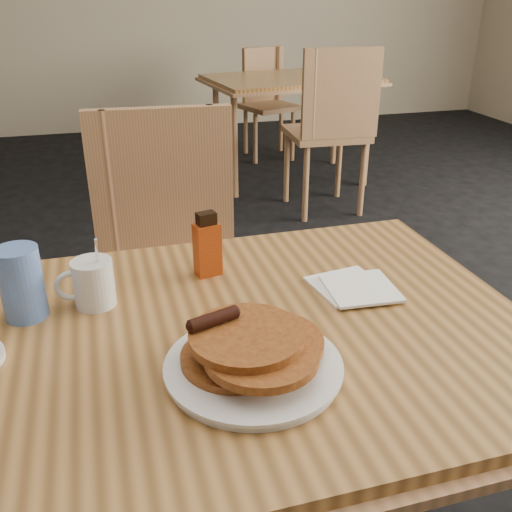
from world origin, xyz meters
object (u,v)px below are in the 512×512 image
(chair_main_far, at_px, (170,243))
(chair_neighbor_far, at_px, (266,93))
(neighbor_table, at_px, (291,83))
(syrup_bottle, at_px, (207,246))
(chair_neighbor_near, at_px, (333,118))
(blue_tumbler, at_px, (21,283))
(main_table, at_px, (209,351))
(pancake_plate, at_px, (253,357))
(coffee_mug, at_px, (92,282))

(chair_main_far, bearing_deg, chair_neighbor_far, 72.04)
(neighbor_table, bearing_deg, syrup_bottle, -111.91)
(chair_main_far, height_order, chair_neighbor_near, chair_neighbor_near)
(chair_neighbor_near, distance_m, blue_tumbler, 2.66)
(main_table, height_order, pancake_plate, pancake_plate)
(coffee_mug, bearing_deg, chair_neighbor_near, 77.11)
(neighbor_table, relative_size, chair_neighbor_far, 1.44)
(main_table, height_order, coffee_mug, coffee_mug)
(chair_neighbor_far, xyz_separation_m, pancake_plate, (-1.17, -3.93, 0.26))
(chair_main_far, height_order, coffee_mug, chair_main_far)
(blue_tumbler, bearing_deg, chair_neighbor_far, 66.96)
(pancake_plate, bearing_deg, main_table, 109.90)
(neighbor_table, height_order, syrup_bottle, syrup_bottle)
(pancake_plate, bearing_deg, chair_main_far, 91.90)
(neighbor_table, distance_m, pancake_plate, 3.41)
(main_table, distance_m, chair_main_far, 0.77)
(chair_main_far, distance_m, coffee_mug, 0.67)
(pancake_plate, height_order, syrup_bottle, syrup_bottle)
(chair_neighbor_near, distance_m, syrup_bottle, 2.39)
(chair_main_far, xyz_separation_m, coffee_mug, (-0.22, -0.60, 0.20))
(neighbor_table, height_order, chair_neighbor_far, chair_neighbor_far)
(blue_tumbler, bearing_deg, chair_main_far, 60.27)
(chair_neighbor_far, bearing_deg, main_table, -127.03)
(syrup_bottle, relative_size, blue_tumbler, 1.02)
(chair_neighbor_far, bearing_deg, blue_tumbler, -132.27)
(chair_neighbor_near, xyz_separation_m, blue_tumbler, (-1.53, -2.16, 0.21))
(neighbor_table, height_order, blue_tumbler, blue_tumbler)
(syrup_bottle, distance_m, blue_tumbler, 0.39)
(chair_neighbor_far, height_order, pancake_plate, chair_neighbor_far)
(coffee_mug, relative_size, blue_tumbler, 1.06)
(chair_main_far, bearing_deg, pancake_plate, -84.47)
(main_table, height_order, neighbor_table, same)
(neighbor_table, distance_m, syrup_bottle, 3.07)
(chair_main_far, relative_size, coffee_mug, 6.56)
(pancake_plate, distance_m, syrup_bottle, 0.37)
(main_table, height_order, syrup_bottle, syrup_bottle)
(chair_neighbor_near, bearing_deg, pancake_plate, -111.87)
(chair_neighbor_far, bearing_deg, chair_neighbor_near, -109.75)
(chair_neighbor_far, bearing_deg, neighbor_table, -111.45)
(main_table, relative_size, coffee_mug, 8.47)
(chair_main_far, bearing_deg, blue_tumbler, -116.10)
(chair_neighbor_near, height_order, coffee_mug, chair_neighbor_near)
(coffee_mug, distance_m, blue_tumbler, 0.13)
(chair_main_far, bearing_deg, main_table, -87.85)
(chair_neighbor_near, bearing_deg, blue_tumbler, -122.02)
(chair_main_far, relative_size, syrup_bottle, 6.81)
(main_table, bearing_deg, chair_neighbor_far, 72.20)
(neighbor_table, height_order, chair_neighbor_near, chair_neighbor_near)
(coffee_mug, bearing_deg, blue_tumbler, -154.98)
(neighbor_table, xyz_separation_m, blue_tumbler, (-1.52, -2.93, 0.12))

